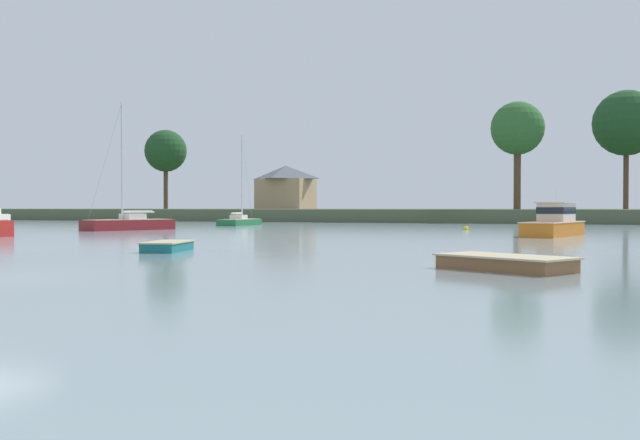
{
  "coord_description": "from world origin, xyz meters",
  "views": [
    {
      "loc": [
        13.01,
        -12.77,
        1.6
      ],
      "look_at": [
        -0.54,
        22.42,
        0.96
      ],
      "focal_mm": 41.25,
      "sensor_mm": 36.0,
      "label": 1
    }
  ],
  "objects_px": {
    "sailboat_green": "(240,223)",
    "mooring_buoy_yellow": "(466,229)",
    "cruiser_orange": "(557,228)",
    "sailboat_maroon": "(129,227)",
    "dinghy_wood": "(505,265)",
    "dinghy_cream": "(158,222)",
    "dinghy_teal": "(168,248)"
  },
  "relations": [
    {
      "from": "cruiser_orange",
      "to": "sailboat_green",
      "type": "relative_size",
      "value": 0.86
    },
    {
      "from": "cruiser_orange",
      "to": "mooring_buoy_yellow",
      "type": "height_order",
      "value": "cruiser_orange"
    },
    {
      "from": "cruiser_orange",
      "to": "sailboat_green",
      "type": "height_order",
      "value": "sailboat_green"
    },
    {
      "from": "dinghy_teal",
      "to": "sailboat_maroon",
      "type": "height_order",
      "value": "sailboat_maroon"
    },
    {
      "from": "dinghy_teal",
      "to": "cruiser_orange",
      "type": "bearing_deg",
      "value": 58.9
    },
    {
      "from": "sailboat_maroon",
      "to": "dinghy_wood",
      "type": "distance_m",
      "value": 38.22
    },
    {
      "from": "sailboat_green",
      "to": "mooring_buoy_yellow",
      "type": "distance_m",
      "value": 22.26
    },
    {
      "from": "dinghy_cream",
      "to": "dinghy_wood",
      "type": "distance_m",
      "value": 58.03
    },
    {
      "from": "cruiser_orange",
      "to": "dinghy_wood",
      "type": "bearing_deg",
      "value": -89.74
    },
    {
      "from": "dinghy_teal",
      "to": "dinghy_cream",
      "type": "distance_m",
      "value": 47.08
    },
    {
      "from": "dinghy_teal",
      "to": "sailboat_green",
      "type": "relative_size",
      "value": 0.36
    },
    {
      "from": "cruiser_orange",
      "to": "mooring_buoy_yellow",
      "type": "relative_size",
      "value": 16.03
    },
    {
      "from": "dinghy_cream",
      "to": "cruiser_orange",
      "type": "xyz_separation_m",
      "value": [
        38.78,
        -18.38,
        0.31
      ]
    },
    {
      "from": "dinghy_wood",
      "to": "sailboat_green",
      "type": "bearing_deg",
      "value": 125.14
    },
    {
      "from": "dinghy_teal",
      "to": "sailboat_maroon",
      "type": "distance_m",
      "value": 26.52
    },
    {
      "from": "sailboat_green",
      "to": "dinghy_wood",
      "type": "distance_m",
      "value": 49.08
    },
    {
      "from": "dinghy_cream",
      "to": "cruiser_orange",
      "type": "bearing_deg",
      "value": -25.35
    },
    {
      "from": "sailboat_maroon",
      "to": "mooring_buoy_yellow",
      "type": "bearing_deg",
      "value": 22.58
    },
    {
      "from": "dinghy_teal",
      "to": "sailboat_green",
      "type": "bearing_deg",
      "value": 113.46
    },
    {
      "from": "sailboat_maroon",
      "to": "dinghy_wood",
      "type": "height_order",
      "value": "sailboat_maroon"
    },
    {
      "from": "dinghy_teal",
      "to": "mooring_buoy_yellow",
      "type": "distance_m",
      "value": 30.52
    },
    {
      "from": "sailboat_green",
      "to": "dinghy_wood",
      "type": "relative_size",
      "value": 2.25
    },
    {
      "from": "dinghy_cream",
      "to": "mooring_buoy_yellow",
      "type": "height_order",
      "value": "dinghy_cream"
    },
    {
      "from": "sailboat_maroon",
      "to": "mooring_buoy_yellow",
      "type": "relative_size",
      "value": 20.8
    },
    {
      "from": "dinghy_teal",
      "to": "sailboat_green",
      "type": "xyz_separation_m",
      "value": [
        -15.67,
        36.12,
        0.05
      ]
    },
    {
      "from": "sailboat_green",
      "to": "dinghy_wood",
      "type": "xyz_separation_m",
      "value": [
        28.25,
        -40.14,
        -0.05
      ]
    },
    {
      "from": "dinghy_cream",
      "to": "sailboat_maroon",
      "type": "distance_m",
      "value": 20.76
    },
    {
      "from": "cruiser_orange",
      "to": "dinghy_wood",
      "type": "height_order",
      "value": "cruiser_orange"
    },
    {
      "from": "dinghy_teal",
      "to": "mooring_buoy_yellow",
      "type": "relative_size",
      "value": 6.67
    },
    {
      "from": "cruiser_orange",
      "to": "sailboat_maroon",
      "type": "bearing_deg",
      "value": 179.9
    },
    {
      "from": "cruiser_orange",
      "to": "sailboat_green",
      "type": "distance_m",
      "value": 32.1
    },
    {
      "from": "sailboat_green",
      "to": "mooring_buoy_yellow",
      "type": "xyz_separation_m",
      "value": [
        21.39,
        -6.14,
        -0.11
      ]
    }
  ]
}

